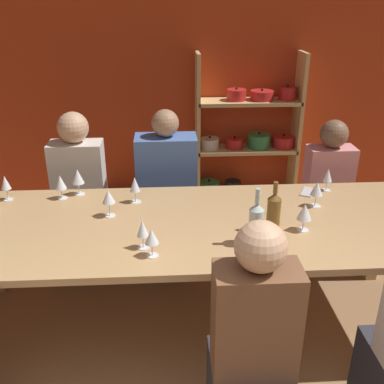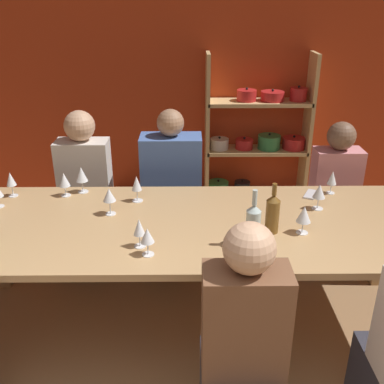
{
  "view_description": "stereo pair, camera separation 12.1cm",
  "coord_description": "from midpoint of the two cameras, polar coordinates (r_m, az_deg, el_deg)",
  "views": [
    {
      "loc": [
        -0.13,
        -0.72,
        1.98
      ],
      "look_at": [
        0.02,
        1.7,
        0.9
      ],
      "focal_mm": 42.0,
      "sensor_mm": 36.0,
      "label": 1
    },
    {
      "loc": [
        -0.01,
        -0.72,
        1.98
      ],
      "look_at": [
        0.02,
        1.7,
        0.9
      ],
      "focal_mm": 42.0,
      "sensor_mm": 36.0,
      "label": 2
    }
  ],
  "objects": [
    {
      "name": "wall_back_red",
      "position": [
        4.59,
        -2.64,
        16.07
      ],
      "size": [
        8.8,
        0.06,
        2.7
      ],
      "color": "#B23819",
      "rests_on": "ground_plane"
    },
    {
      "name": "shelf_unit",
      "position": [
        4.62,
        6.25,
        6.71
      ],
      "size": [
        1.04,
        0.3,
        1.47
      ],
      "color": "tan",
      "rests_on": "ground_plane"
    },
    {
      "name": "dining_table",
      "position": [
        2.66,
        -1.18,
        -5.19
      ],
      "size": [
        2.9,
        1.06,
        0.75
      ],
      "color": "tan",
      "rests_on": "ground_plane"
    },
    {
      "name": "wine_bottle_dark",
      "position": [
        2.37,
        6.69,
        -3.93
      ],
      "size": [
        0.08,
        0.08,
        0.32
      ],
      "color": "#B2C6C1",
      "rests_on": "dining_table"
    },
    {
      "name": "wine_bottle_amber",
      "position": [
        2.53,
        8.99,
        -2.42
      ],
      "size": [
        0.08,
        0.08,
        0.29
      ],
      "color": "brown",
      "rests_on": "dining_table"
    },
    {
      "name": "wine_glass_empty_a",
      "position": [
        2.7,
        -11.82,
        -0.66
      ],
      "size": [
        0.08,
        0.08,
        0.17
      ],
      "color": "white",
      "rests_on": "dining_table"
    },
    {
      "name": "wine_glass_empty_b",
      "position": [
        2.86,
        -8.48,
        0.87
      ],
      "size": [
        0.07,
        0.07,
        0.17
      ],
      "color": "white",
      "rests_on": "dining_table"
    },
    {
      "name": "wine_glass_red_a",
      "position": [
        2.35,
        -7.77,
        -4.73
      ],
      "size": [
        0.06,
        0.06,
        0.16
      ],
      "color": "white",
      "rests_on": "dining_table"
    },
    {
      "name": "wine_glass_white_a",
      "position": [
        3.12,
        -23.64,
        0.99
      ],
      "size": [
        0.06,
        0.06,
        0.17
      ],
      "color": "white",
      "rests_on": "dining_table"
    },
    {
      "name": "wine_glass_red_b",
      "position": [
        2.87,
        14.42,
        0.3
      ],
      "size": [
        0.08,
        0.08,
        0.16
      ],
      "color": "white",
      "rests_on": "dining_table"
    },
    {
      "name": "wine_glass_white_b",
      "position": [
        3.12,
        15.8,
        1.97
      ],
      "size": [
        0.06,
        0.06,
        0.16
      ],
      "color": "white",
      "rests_on": "dining_table"
    },
    {
      "name": "wine_glass_red_c",
      "position": [
        2.56,
        12.79,
        -2.57
      ],
      "size": [
        0.08,
        0.08,
        0.16
      ],
      "color": "white",
      "rests_on": "dining_table"
    },
    {
      "name": "wine_glass_white_c",
      "position": [
        2.27,
        -6.67,
        -5.77
      ],
      "size": [
        0.07,
        0.07,
        0.15
      ],
      "color": "white",
      "rests_on": "dining_table"
    },
    {
      "name": "wine_glass_white_d",
      "position": [
        3.05,
        -15.41,
        1.82
      ],
      "size": [
        0.08,
        0.08,
        0.18
      ],
      "color": "white",
      "rests_on": "dining_table"
    },
    {
      "name": "wine_glass_white_e",
      "position": [
        3.02,
        -17.47,
        1.1
      ],
      "size": [
        0.07,
        0.07,
        0.16
      ],
      "color": "white",
      "rests_on": "dining_table"
    },
    {
      "name": "cell_phone",
      "position": [
        3.09,
        13.36,
        -0.0
      ],
      "size": [
        0.13,
        0.17,
        0.01
      ],
      "color": "silver",
      "rests_on": "dining_table"
    },
    {
      "name": "person_near_a",
      "position": [
        2.17,
        5.92,
        -21.46
      ],
      "size": [
        0.36,
        0.45,
        1.18
      ],
      "color": "#2D2D38",
      "rests_on": "ground_plane"
    },
    {
      "name": "person_far_a",
      "position": [
        3.72,
        15.59,
        -1.74
      ],
      "size": [
        0.35,
        0.44,
        1.12
      ],
      "rotation": [
        0.0,
        0.0,
        3.14
      ],
      "color": "#2D2D38",
      "rests_on": "ground_plane"
    },
    {
      "name": "person_far_b",
      "position": [
        3.63,
        -14.76,
        -1.85
      ],
      "size": [
        0.39,
        0.49,
        1.2
      ],
      "rotation": [
        0.0,
        0.0,
        3.14
      ],
      "color": "#2D2D38",
      "rests_on": "ground_plane"
    },
    {
      "name": "person_far_c",
      "position": [
        3.53,
        -4.13,
        -2.02
      ],
      "size": [
        0.46,
        0.57,
        1.22
      ],
      "rotation": [
        0.0,
        0.0,
        3.14
      ],
      "color": "#2D2D38",
      "rests_on": "ground_plane"
    }
  ]
}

